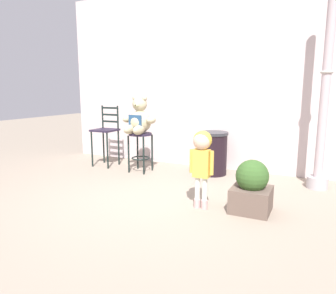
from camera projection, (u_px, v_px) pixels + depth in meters
ground_plane at (157, 200)px, 4.32m from camera, size 24.00×24.00×0.00m
building_wall at (211, 79)px, 6.00m from camera, size 6.16×0.30×3.37m
bar_stool_with_teddy at (140, 144)px, 5.75m from camera, size 0.42×0.42×0.72m
teddy_bear at (139, 119)px, 5.64m from camera, size 0.63×0.57×0.67m
child_walking at (202, 153)px, 3.91m from camera, size 0.31×0.25×0.99m
trash_bin at (213, 153)px, 5.59m from camera, size 0.51×0.51×0.76m
lamppost at (324, 109)px, 4.63m from camera, size 0.30×0.30×3.00m
bar_chair_empty at (106, 132)px, 6.20m from camera, size 0.43×0.43×1.17m
planter_with_shrub at (252, 188)px, 3.88m from camera, size 0.47×0.47×0.65m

